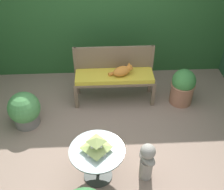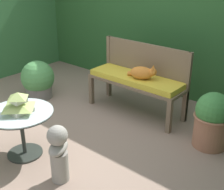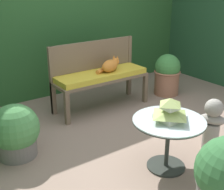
{
  "view_description": "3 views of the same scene",
  "coord_description": "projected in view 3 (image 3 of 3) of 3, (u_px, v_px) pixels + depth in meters",
  "views": [
    {
      "loc": [
        -0.03,
        -3.04,
        3.3
      ],
      "look_at": [
        0.14,
        0.3,
        0.64
      ],
      "focal_mm": 45.0,
      "sensor_mm": 36.0,
      "label": 1
    },
    {
      "loc": [
        2.58,
        -2.31,
        2.05
      ],
      "look_at": [
        0.26,
        0.43,
        0.47
      ],
      "focal_mm": 50.0,
      "sensor_mm": 36.0,
      "label": 2
    },
    {
      "loc": [
        -2.16,
        -2.59,
        1.86
      ],
      "look_at": [
        -0.19,
        0.17,
        0.55
      ],
      "focal_mm": 50.0,
      "sensor_mm": 36.0,
      "label": 3
    }
  ],
  "objects": [
    {
      "name": "ground",
      "position": [
        133.0,
        138.0,
        3.81
      ],
      "size": [
        30.0,
        30.0,
        0.0
      ],
      "primitive_type": "plane",
      "color": "gray"
    },
    {
      "name": "foliage_hedge_back",
      "position": [
        45.0,
        20.0,
        5.17
      ],
      "size": [
        6.4,
        0.89,
        2.32
      ],
      "primitive_type": "cube",
      "color": "#285628",
      "rests_on": "ground"
    },
    {
      "name": "garden_bench",
      "position": [
        101.0,
        78.0,
        4.51
      ],
      "size": [
        1.41,
        0.46,
        0.55
      ],
      "color": "brown",
      "rests_on": "ground"
    },
    {
      "name": "bench_backrest",
      "position": [
        93.0,
        59.0,
        4.59
      ],
      "size": [
        1.41,
        0.06,
        0.97
      ],
      "color": "brown",
      "rests_on": "ground"
    },
    {
      "name": "cat",
      "position": [
        110.0,
        65.0,
        4.49
      ],
      "size": [
        0.43,
        0.27,
        0.21
      ],
      "rotation": [
        0.0,
        0.0,
        0.37
      ],
      "color": "orange",
      "rests_on": "garden_bench"
    },
    {
      "name": "patio_table",
      "position": [
        168.0,
        130.0,
        3.08
      ],
      "size": [
        0.72,
        0.72,
        0.54
      ],
      "color": "#2D332D",
      "rests_on": "ground"
    },
    {
      "name": "pagoda_birdhouse",
      "position": [
        170.0,
        111.0,
        3.01
      ],
      "size": [
        0.31,
        0.31,
        0.23
      ],
      "color": "beige",
      "rests_on": "patio_table"
    },
    {
      "name": "garden_bust",
      "position": [
        212.0,
        123.0,
        3.44
      ],
      "size": [
        0.27,
        0.33,
        0.61
      ],
      "rotation": [
        0.0,
        0.0,
        -1.11
      ],
      "color": "gray",
      "rests_on": "ground"
    },
    {
      "name": "potted_plant_path_edge",
      "position": [
        16.0,
        132.0,
        3.34
      ],
      "size": [
        0.52,
        0.52,
        0.6
      ],
      "color": "slate",
      "rests_on": "ground"
    },
    {
      "name": "potted_plant_bench_left",
      "position": [
        167.0,
        74.0,
        5.1
      ],
      "size": [
        0.44,
        0.44,
        0.67
      ],
      "color": "#9E664C",
      "rests_on": "ground"
    }
  ]
}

